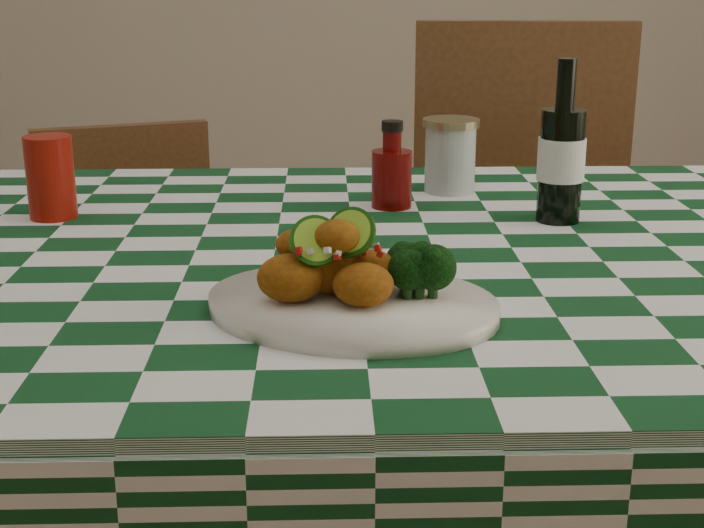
{
  "coord_description": "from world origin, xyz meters",
  "views": [
    {
      "loc": [
        -0.04,
        -1.22,
        1.14
      ],
      "look_at": [
        -0.01,
        -0.24,
        0.84
      ],
      "focal_mm": 50.0,
      "sensor_mm": 36.0,
      "label": 1
    }
  ],
  "objects_px": {
    "fried_chicken_pile": "(337,259)",
    "wooden_chair_right": "(526,283)",
    "red_tumbler": "(51,177)",
    "mason_jar": "(450,155)",
    "dining_table": "(354,515)",
    "ketchup_bottle": "(392,164)",
    "wooden_chair_left": "(144,331)",
    "plate": "(352,306)",
    "beer_bottle": "(562,142)"
  },
  "relations": [
    {
      "from": "dining_table",
      "to": "mason_jar",
      "type": "xyz_separation_m",
      "value": [
        0.16,
        0.33,
        0.45
      ]
    },
    {
      "from": "dining_table",
      "to": "ketchup_bottle",
      "type": "height_order",
      "value": "ketchup_bottle"
    },
    {
      "from": "red_tumbler",
      "to": "wooden_chair_left",
      "type": "height_order",
      "value": "red_tumbler"
    },
    {
      "from": "dining_table",
      "to": "beer_bottle",
      "type": "relative_size",
      "value": 7.23
    },
    {
      "from": "dining_table",
      "to": "fried_chicken_pile",
      "type": "distance_m",
      "value": 0.51
    },
    {
      "from": "fried_chicken_pile",
      "to": "red_tumbler",
      "type": "xyz_separation_m",
      "value": [
        -0.41,
        0.42,
        -0.0
      ]
    },
    {
      "from": "mason_jar",
      "to": "wooden_chair_left",
      "type": "height_order",
      "value": "mason_jar"
    },
    {
      "from": "ketchup_bottle",
      "to": "wooden_chair_left",
      "type": "bearing_deg",
      "value": 135.13
    },
    {
      "from": "red_tumbler",
      "to": "ketchup_bottle",
      "type": "bearing_deg",
      "value": 5.66
    },
    {
      "from": "beer_bottle",
      "to": "wooden_chair_left",
      "type": "relative_size",
      "value": 0.28
    },
    {
      "from": "plate",
      "to": "fried_chicken_pile",
      "type": "height_order",
      "value": "fried_chicken_pile"
    },
    {
      "from": "beer_bottle",
      "to": "wooden_chair_left",
      "type": "height_order",
      "value": "beer_bottle"
    },
    {
      "from": "plate",
      "to": "ketchup_bottle",
      "type": "height_order",
      "value": "ketchup_bottle"
    },
    {
      "from": "plate",
      "to": "beer_bottle",
      "type": "relative_size",
      "value": 1.36
    },
    {
      "from": "dining_table",
      "to": "wooden_chair_left",
      "type": "xyz_separation_m",
      "value": [
        -0.42,
        0.7,
        0.01
      ]
    },
    {
      "from": "red_tumbler",
      "to": "beer_bottle",
      "type": "relative_size",
      "value": 0.52
    },
    {
      "from": "plate",
      "to": "wooden_chair_left",
      "type": "relative_size",
      "value": 0.39
    },
    {
      "from": "dining_table",
      "to": "fried_chicken_pile",
      "type": "height_order",
      "value": "fried_chicken_pile"
    },
    {
      "from": "wooden_chair_left",
      "to": "wooden_chair_right",
      "type": "height_order",
      "value": "wooden_chair_right"
    },
    {
      "from": "fried_chicken_pile",
      "to": "wooden_chair_right",
      "type": "distance_m",
      "value": 1.05
    },
    {
      "from": "mason_jar",
      "to": "dining_table",
      "type": "bearing_deg",
      "value": -116.76
    },
    {
      "from": "fried_chicken_pile",
      "to": "wooden_chair_right",
      "type": "height_order",
      "value": "wooden_chair_right"
    },
    {
      "from": "wooden_chair_right",
      "to": "red_tumbler",
      "type": "bearing_deg",
      "value": -143.61
    },
    {
      "from": "fried_chicken_pile",
      "to": "mason_jar",
      "type": "xyz_separation_m",
      "value": [
        0.19,
        0.57,
        -0.0
      ]
    },
    {
      "from": "dining_table",
      "to": "plate",
      "type": "relative_size",
      "value": 5.31
    },
    {
      "from": "dining_table",
      "to": "wooden_chair_right",
      "type": "relative_size",
      "value": 1.62
    },
    {
      "from": "fried_chicken_pile",
      "to": "ketchup_bottle",
      "type": "bearing_deg",
      "value": 79.18
    },
    {
      "from": "ketchup_bottle",
      "to": "wooden_chair_left",
      "type": "xyz_separation_m",
      "value": [
        -0.48,
        0.48,
        -0.45
      ]
    },
    {
      "from": "fried_chicken_pile",
      "to": "wooden_chair_right",
      "type": "bearing_deg",
      "value": 66.37
    },
    {
      "from": "mason_jar",
      "to": "wooden_chair_right",
      "type": "xyz_separation_m",
      "value": [
        0.21,
        0.35,
        -0.33
      ]
    },
    {
      "from": "plate",
      "to": "beer_bottle",
      "type": "height_order",
      "value": "beer_bottle"
    },
    {
      "from": "red_tumbler",
      "to": "mason_jar",
      "type": "bearing_deg",
      "value": 14.18
    },
    {
      "from": "plate",
      "to": "ketchup_bottle",
      "type": "distance_m",
      "value": 0.48
    },
    {
      "from": "dining_table",
      "to": "plate",
      "type": "bearing_deg",
      "value": -92.37
    },
    {
      "from": "fried_chicken_pile",
      "to": "plate",
      "type": "bearing_deg",
      "value": -0.0
    },
    {
      "from": "fried_chicken_pile",
      "to": "wooden_chair_left",
      "type": "relative_size",
      "value": 0.16
    },
    {
      "from": "plate",
      "to": "wooden_chair_left",
      "type": "xyz_separation_m",
      "value": [
        -0.41,
        0.94,
        -0.39
      ]
    },
    {
      "from": "beer_bottle",
      "to": "ketchup_bottle",
      "type": "bearing_deg",
      "value": 158.8
    },
    {
      "from": "plate",
      "to": "fried_chicken_pile",
      "type": "xyz_separation_m",
      "value": [
        -0.02,
        0.0,
        0.05
      ]
    },
    {
      "from": "plate",
      "to": "ketchup_bottle",
      "type": "relative_size",
      "value": 2.39
    },
    {
      "from": "fried_chicken_pile",
      "to": "beer_bottle",
      "type": "relative_size",
      "value": 0.57
    },
    {
      "from": "beer_bottle",
      "to": "red_tumbler",
      "type": "bearing_deg",
      "value": 176.76
    },
    {
      "from": "ketchup_bottle",
      "to": "beer_bottle",
      "type": "relative_size",
      "value": 0.57
    },
    {
      "from": "plate",
      "to": "wooden_chair_left",
      "type": "height_order",
      "value": "wooden_chair_left"
    },
    {
      "from": "plate",
      "to": "wooden_chair_left",
      "type": "distance_m",
      "value": 1.1
    },
    {
      "from": "wooden_chair_right",
      "to": "fried_chicken_pile",
      "type": "bearing_deg",
      "value": -108.92
    },
    {
      "from": "wooden_chair_left",
      "to": "wooden_chair_right",
      "type": "xyz_separation_m",
      "value": [
        0.79,
        -0.03,
        0.11
      ]
    },
    {
      "from": "dining_table",
      "to": "beer_bottle",
      "type": "xyz_separation_m",
      "value": [
        0.3,
        0.13,
        0.51
      ]
    },
    {
      "from": "plate",
      "to": "beer_bottle",
      "type": "distance_m",
      "value": 0.5
    },
    {
      "from": "beer_bottle",
      "to": "wooden_chair_right",
      "type": "bearing_deg",
      "value": 81.7
    }
  ]
}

